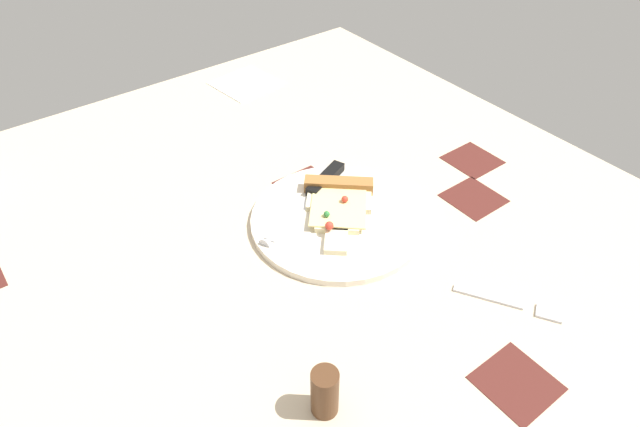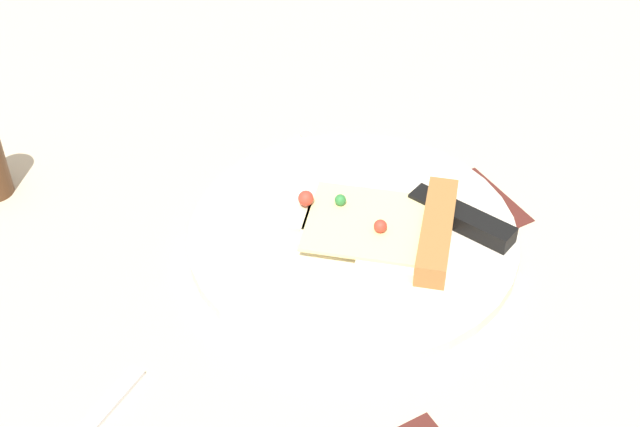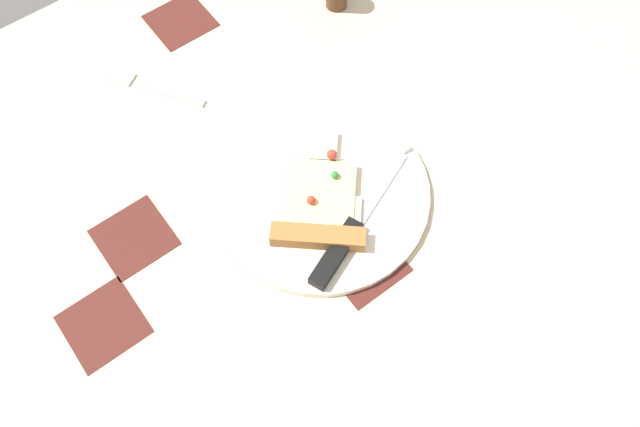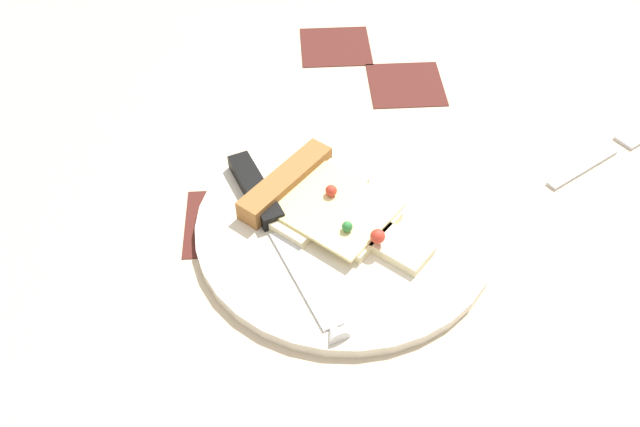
# 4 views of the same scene
# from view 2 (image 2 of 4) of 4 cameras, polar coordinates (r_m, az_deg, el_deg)

# --- Properties ---
(ground_plane) EXTENTS (1.17, 1.17, 0.03)m
(ground_plane) POSITION_cam_2_polar(r_m,az_deg,el_deg) (0.87, 2.94, 1.38)
(ground_plane) COLOR #C6B293
(ground_plane) RESTS_ON ground
(plate) EXTENTS (0.29, 0.29, 0.01)m
(plate) POSITION_cam_2_polar(r_m,az_deg,el_deg) (0.79, 2.11, -1.42)
(plate) COLOR silver
(plate) RESTS_ON ground_plane
(pizza_slice) EXTENTS (0.18, 0.17, 0.03)m
(pizza_slice) POSITION_cam_2_polar(r_m,az_deg,el_deg) (0.78, 3.98, -0.91)
(pizza_slice) COLOR beige
(pizza_slice) RESTS_ON plate
(knife) EXTENTS (0.11, 0.23, 0.02)m
(knife) POSITION_cam_2_polar(r_m,az_deg,el_deg) (0.82, 6.25, 0.93)
(knife) COLOR silver
(knife) RESTS_ON plate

